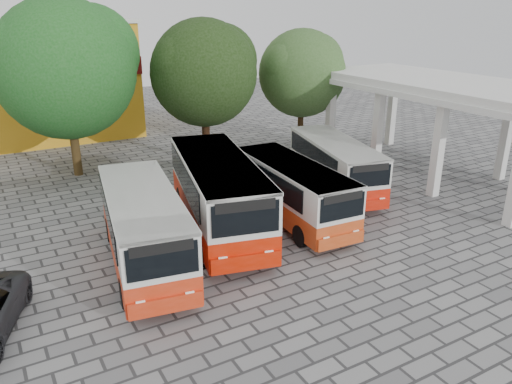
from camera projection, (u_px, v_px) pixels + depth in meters
ground at (332, 243)px, 20.44m from camera, size 90.00×90.00×0.00m
terminal_shelter at (446, 89)px, 26.85m from camera, size 6.80×15.80×5.40m
bus_far_left at (144, 224)px, 18.13m from camera, size 3.66×8.25×2.86m
bus_centre_left at (218, 191)px, 20.90m from camera, size 4.64×9.30×3.19m
bus_centre_right at (293, 189)px, 22.01m from camera, size 2.68×7.51×2.66m
bus_far_right at (335, 163)px, 25.63m from camera, size 3.98×7.84×2.68m
tree_left at (66, 64)px, 26.62m from camera, size 7.89×7.52×9.70m
tree_middle at (205, 69)px, 29.14m from camera, size 6.57×6.25×8.56m
tree_right at (303, 70)px, 32.18m from camera, size 5.91×5.62×7.84m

